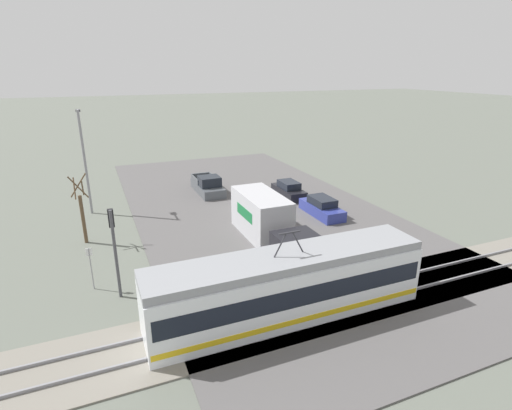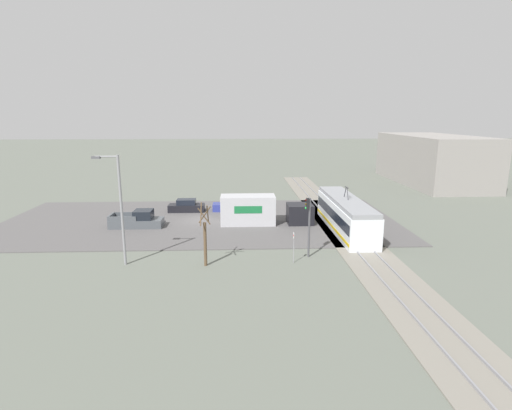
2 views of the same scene
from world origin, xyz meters
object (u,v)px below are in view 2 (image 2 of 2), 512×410
Objects in this scene: sedan_car_1 at (232,205)px; street_tree at (205,238)px; traffic_light_pole at (308,219)px; no_parking_sign at (294,245)px; box_truck at (261,211)px; street_lamp_near_crossing at (118,203)px; pickup_truck at (138,221)px; light_rail_tram at (345,215)px; sedan_car_0 at (186,206)px.

street_tree reaches higher than sedan_car_1.
sedan_car_1 is at bearing -158.60° from traffic_light_pole.
street_tree is 1.99× the size of no_parking_sign.
traffic_light_pole is 8.32m from street_tree.
traffic_light_pole is (10.15, 3.27, 1.71)m from box_truck.
street_lamp_near_crossing reaches higher than no_parking_sign.
pickup_truck is 18.70m from traffic_light_pole.
box_truck is at bearing -162.13° from traffic_light_pole.
light_rail_tram is 21.52m from street_lamp_near_crossing.
sedan_car_0 is at bearing 170.96° from street_lamp_near_crossing.
pickup_truck is (0.69, -12.67, -0.74)m from box_truck.
pickup_truck is at bearing 147.90° from sedan_car_0.
box_truck is 1.82× the size of pickup_truck.
box_truck is 10.41m from sedan_car_0.
no_parking_sign is at bearing 92.53° from street_tree.
pickup_truck is at bearing -144.67° from street_tree.
no_parking_sign is at bearing -45.75° from traffic_light_pole.
sedan_car_1 is 18.35m from no_parking_sign.
pickup_truck is 13.62m from street_tree.
pickup_truck is 11.76m from sedan_car_1.
street_tree reaches higher than pickup_truck.
box_truck is at bearing -124.79° from sedan_car_0.
sedan_car_0 is at bearing -168.22° from street_tree.
pickup_truck is 0.63× the size of street_lamp_near_crossing.
sedan_car_1 is 1.86× the size of no_parking_sign.
street_lamp_near_crossing is at bearing -45.09° from box_truck.
box_truck is at bearing 26.83° from sedan_car_1.
traffic_light_pole reaches higher than pickup_truck.
street_lamp_near_crossing reaches higher than pickup_truck.
traffic_light_pole is at bearing -143.72° from sedan_car_0.
traffic_light_pole is 0.58× the size of street_lamp_near_crossing.
sedan_car_1 is at bearing -87.21° from sedan_car_0.
sedan_car_0 is at bearing -143.72° from traffic_light_pole.
box_truck is 2.13× the size of sedan_car_1.
street_lamp_near_crossing is at bearing 170.96° from sedan_car_0.
pickup_truck reaches higher than sedan_car_1.
pickup_truck is at bearing -172.33° from street_lamp_near_crossing.
street_lamp_near_crossing reaches higher than sedan_car_1.
pickup_truck is 18.16m from no_parking_sign.
pickup_truck is 1.09× the size of street_tree.
box_truck is at bearing -170.29° from no_parking_sign.
no_parking_sign is (-0.30, 6.80, -0.74)m from street_tree.
traffic_light_pole reaches higher than sedan_car_0.
traffic_light_pole is at bearing 59.31° from pickup_truck.
light_rail_tram reaches higher than sedan_car_0.
sedan_car_1 is 0.54× the size of street_lamp_near_crossing.
street_lamp_near_crossing is at bearing -85.79° from traffic_light_pole.
street_tree reaches higher than sedan_car_0.
light_rail_tram is 2.80× the size of street_tree.
light_rail_tram is 8.72m from box_truck.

